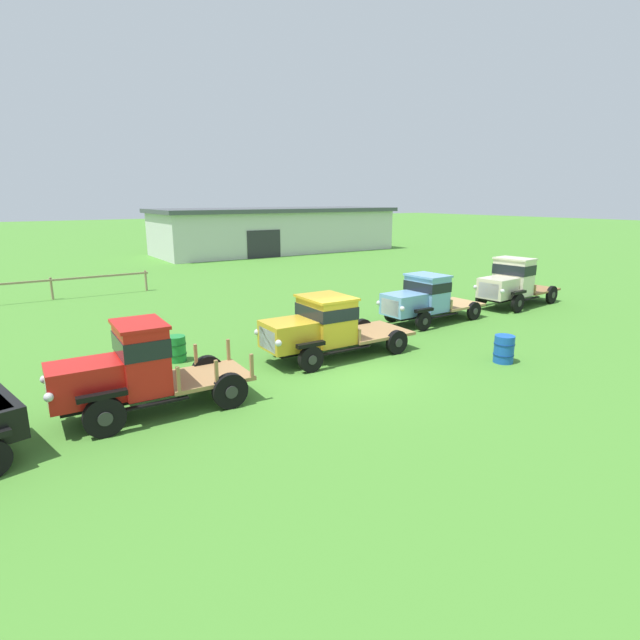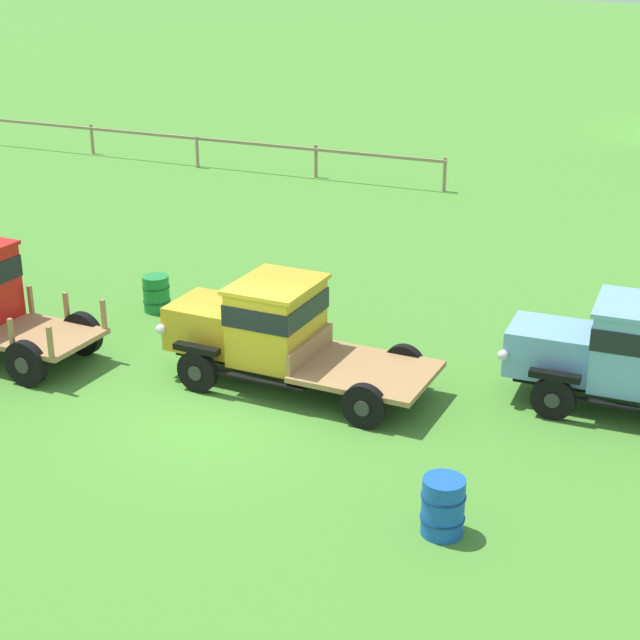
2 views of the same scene
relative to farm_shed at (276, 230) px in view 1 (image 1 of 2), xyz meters
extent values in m
plane|color=#47842D|center=(-14.99, -32.04, -2.11)|extent=(240.00, 240.00, 0.00)
cube|color=silver|center=(0.00, 0.00, -0.20)|extent=(22.78, 7.89, 3.82)
cube|color=#474C51|center=(0.00, 0.00, 1.89)|extent=(23.38, 8.69, 0.36)
cube|color=#2D2D33|center=(-3.41, -3.98, -0.91)|extent=(3.20, 0.08, 2.40)
cylinder|color=#997F60|center=(-16.36, -14.54, -1.53)|extent=(0.12, 0.12, 1.15)
cylinder|color=#997F60|center=(-21.12, -14.47, -1.53)|extent=(0.12, 0.12, 1.15)
cylinder|color=black|center=(-21.92, -32.28, -1.66)|extent=(0.91, 0.23, 0.91)
cylinder|color=#2D2D2D|center=(-21.92, -32.40, -1.66)|extent=(0.32, 0.04, 0.32)
cylinder|color=black|center=(-21.87, -30.61, -1.66)|extent=(0.91, 0.23, 0.91)
cylinder|color=#2D2D2D|center=(-21.86, -30.50, -1.66)|extent=(0.32, 0.04, 0.32)
cylinder|color=black|center=(-18.99, -32.37, -1.66)|extent=(0.91, 0.23, 0.91)
cylinder|color=#2D2D2D|center=(-19.00, -32.49, -1.66)|extent=(0.32, 0.04, 0.32)
cylinder|color=black|center=(-18.94, -30.70, -1.66)|extent=(0.91, 0.23, 0.91)
cylinder|color=#2D2D2D|center=(-18.94, -30.58, -1.66)|extent=(0.32, 0.04, 0.32)
cube|color=black|center=(-20.58, -31.49, -1.58)|extent=(4.33, 1.05, 0.12)
cube|color=red|center=(-22.13, -31.44, -1.07)|extent=(1.61, 1.22, 0.90)
cube|color=silver|center=(-22.89, -31.42, -1.11)|extent=(0.09, 0.92, 0.67)
sphere|color=silver|center=(-22.91, -32.04, -1.04)|extent=(0.20, 0.20, 0.20)
sphere|color=silver|center=(-22.88, -30.79, -1.04)|extent=(0.20, 0.20, 0.20)
cube|color=black|center=(-21.92, -32.28, -1.15)|extent=(1.05, 0.23, 0.12)
cube|color=black|center=(-21.87, -30.61, -1.15)|extent=(1.05, 0.23, 0.12)
cube|color=red|center=(-20.83, -31.48, -0.71)|extent=(1.06, 1.50, 1.61)
cube|color=black|center=(-20.83, -31.48, -0.35)|extent=(1.11, 1.54, 0.45)
cube|color=red|center=(-20.83, -31.48, 0.13)|extent=(1.17, 1.57, 0.08)
cube|color=black|center=(-20.75, -32.30, -1.60)|extent=(1.43, 0.18, 0.05)
cube|color=black|center=(-20.70, -30.66, -1.60)|extent=(1.43, 0.18, 0.05)
cube|color=#9E7547|center=(-19.28, -31.53, -1.47)|extent=(2.13, 1.74, 0.10)
cube|color=#9E7547|center=(-20.24, -32.29, -1.11)|extent=(0.08, 0.08, 0.61)
cube|color=#9E7547|center=(-20.19, -30.70, -1.11)|extent=(0.08, 0.08, 0.61)
cube|color=#9E7547|center=(-19.31, -32.32, -1.11)|extent=(0.08, 0.08, 0.61)
cube|color=#9E7547|center=(-19.26, -30.73, -1.11)|extent=(0.08, 0.08, 0.61)
cube|color=#9E7547|center=(-18.37, -32.35, -1.11)|extent=(0.08, 0.08, 0.61)
cube|color=#9E7547|center=(-18.32, -30.76, -1.11)|extent=(0.08, 0.08, 0.61)
cylinder|color=black|center=(-15.89, -31.24, -1.70)|extent=(0.82, 0.20, 0.81)
cylinder|color=#2D2D2D|center=(-15.89, -31.35, -1.70)|extent=(0.29, 0.04, 0.29)
cylinder|color=black|center=(-15.85, -29.31, -1.70)|extent=(0.82, 0.20, 0.81)
cylinder|color=#2D2D2D|center=(-15.85, -29.20, -1.70)|extent=(0.29, 0.04, 0.29)
cylinder|color=black|center=(-12.49, -31.30, -1.70)|extent=(0.82, 0.20, 0.81)
cylinder|color=#2D2D2D|center=(-12.49, -31.41, -1.70)|extent=(0.29, 0.04, 0.29)
cylinder|color=black|center=(-12.45, -29.37, -1.70)|extent=(0.82, 0.20, 0.81)
cylinder|color=#2D2D2D|center=(-12.45, -29.26, -1.70)|extent=(0.29, 0.04, 0.29)
cube|color=black|center=(-14.24, -30.30, -1.62)|extent=(4.81, 1.15, 0.12)
cube|color=gold|center=(-16.09, -30.27, -1.13)|extent=(1.53, 1.38, 0.86)
cube|color=silver|center=(-16.82, -30.25, -1.17)|extent=(0.08, 1.06, 0.65)
sphere|color=silver|center=(-16.84, -30.98, -1.11)|extent=(0.20, 0.20, 0.20)
sphere|color=silver|center=(-16.81, -29.53, -1.11)|extent=(0.20, 0.20, 0.20)
cube|color=black|center=(-15.89, -31.24, -1.25)|extent=(0.94, 0.22, 0.12)
cube|color=black|center=(-15.85, -29.31, -1.25)|extent=(0.94, 0.22, 0.12)
cube|color=gold|center=(-14.68, -30.29, -0.85)|extent=(1.35, 1.72, 1.43)
cube|color=black|center=(-14.68, -30.29, -0.53)|extent=(1.40, 1.76, 0.40)
cube|color=gold|center=(-14.68, -30.29, -0.10)|extent=(1.48, 1.80, 0.08)
cube|color=black|center=(-14.57, -31.24, -1.64)|extent=(1.84, 0.17, 0.05)
cube|color=black|center=(-14.53, -29.35, -1.64)|extent=(1.84, 0.17, 0.05)
cube|color=#9E7547|center=(-12.83, -30.33, -1.51)|extent=(2.43, 2.01, 0.10)
cube|color=#9E7547|center=(-13.99, -30.31, -1.28)|extent=(0.11, 1.83, 0.44)
cylinder|color=black|center=(-9.57, -29.62, -1.72)|extent=(0.79, 0.18, 0.79)
cylinder|color=#2D2D2D|center=(-9.57, -29.71, -1.72)|extent=(0.28, 0.04, 0.27)
cylinder|color=black|center=(-9.64, -27.82, -1.72)|extent=(0.79, 0.18, 0.79)
cylinder|color=#2D2D2D|center=(-9.64, -27.73, -1.72)|extent=(0.28, 0.04, 0.27)
cylinder|color=black|center=(-6.44, -29.50, -1.72)|extent=(0.79, 0.18, 0.79)
cylinder|color=#2D2D2D|center=(-6.44, -29.59, -1.72)|extent=(0.28, 0.04, 0.27)
cylinder|color=black|center=(-6.51, -27.71, -1.72)|extent=(0.79, 0.18, 0.79)
cylinder|color=#2D2D2D|center=(-6.51, -27.62, -1.72)|extent=(0.28, 0.04, 0.27)
cube|color=black|center=(-8.15, -28.67, -1.64)|extent=(4.55, 1.16, 0.12)
cube|color=#70A3D1|center=(-9.83, -28.73, -1.15)|extent=(1.58, 1.31, 0.85)
cube|color=silver|center=(-10.57, -28.76, -1.20)|extent=(0.10, 0.99, 0.64)
sphere|color=silver|center=(-10.56, -29.43, -1.13)|extent=(0.20, 0.20, 0.20)
sphere|color=silver|center=(-10.61, -28.08, -1.13)|extent=(0.20, 0.20, 0.20)
cube|color=black|center=(-9.57, -29.62, -1.28)|extent=(0.91, 0.23, 0.12)
cube|color=black|center=(-9.64, -27.82, -1.28)|extent=(0.91, 0.23, 0.12)
cube|color=#70A3D1|center=(-8.50, -28.68, -0.86)|extent=(1.20, 1.62, 1.43)
cube|color=black|center=(-8.50, -28.68, -0.54)|extent=(1.24, 1.66, 0.40)
cube|color=#70A3D1|center=(-8.50, -28.68, -0.11)|extent=(1.31, 1.70, 0.08)
cube|color=black|center=(-8.35, -29.55, -1.66)|extent=(1.60, 0.20, 0.05)
cube|color=black|center=(-8.42, -27.80, -1.66)|extent=(1.60, 0.20, 0.05)
cube|color=tan|center=(-6.81, -28.62, -1.53)|extent=(2.30, 1.91, 0.10)
cube|color=tan|center=(-7.89, -28.66, -1.30)|extent=(0.14, 1.71, 0.44)
cylinder|color=black|center=(-3.64, -29.66, -1.67)|extent=(0.90, 0.25, 0.89)
cylinder|color=#2D2D2D|center=(-3.63, -29.76, -1.67)|extent=(0.31, 0.06, 0.31)
cylinder|color=black|center=(-3.82, -27.80, -1.67)|extent=(0.90, 0.25, 0.89)
cylinder|color=#2D2D2D|center=(-3.83, -27.71, -1.67)|extent=(0.31, 0.06, 0.31)
cylinder|color=black|center=(-0.48, -29.35, -1.67)|extent=(0.90, 0.25, 0.89)
cylinder|color=#2D2D2D|center=(-0.47, -29.45, -1.67)|extent=(0.31, 0.06, 0.31)
cylinder|color=black|center=(-0.67, -27.49, -1.67)|extent=(0.90, 0.25, 0.89)
cylinder|color=#2D2D2D|center=(-0.68, -27.39, -1.67)|extent=(0.31, 0.06, 0.31)
cube|color=black|center=(-2.22, -28.58, -1.58)|extent=(4.71, 1.48, 0.12)
cube|color=beige|center=(-3.96, -28.76, -1.06)|extent=(1.66, 1.46, 0.93)
cube|color=silver|center=(-4.70, -28.83, -1.11)|extent=(0.16, 1.03, 0.69)
sphere|color=silver|center=(-4.64, -29.53, -1.04)|extent=(0.20, 0.20, 0.20)
sphere|color=silver|center=(-4.78, -28.13, -1.04)|extent=(0.20, 0.20, 0.20)
cube|color=black|center=(-3.64, -29.66, -1.17)|extent=(1.04, 0.30, 0.12)
cube|color=black|center=(-3.82, -27.80, -1.17)|extent=(1.04, 0.30, 0.12)
cube|color=beige|center=(-2.68, -28.63, -0.68)|extent=(1.19, 1.74, 1.69)
cube|color=black|center=(-2.68, -28.63, -0.30)|extent=(1.23, 1.78, 0.47)
cube|color=beige|center=(-2.68, -28.63, 0.20)|extent=(1.30, 1.82, 0.08)
cube|color=black|center=(-2.49, -29.53, -1.60)|extent=(1.45, 0.28, 0.05)
cube|color=black|center=(-2.67, -27.71, -1.60)|extent=(1.45, 0.28, 0.05)
cube|color=olive|center=(-0.94, -28.46, -1.47)|extent=(2.64, 2.14, 0.10)
cube|color=olive|center=(-2.13, -28.57, -1.24)|extent=(0.26, 1.78, 0.44)
cylinder|color=#1951B2|center=(-10.24, -33.86, -1.67)|extent=(0.62, 0.62, 0.89)
cylinder|color=navy|center=(-10.24, -33.86, -1.49)|extent=(0.65, 0.65, 0.03)
cylinder|color=navy|center=(-10.24, -33.86, -1.84)|extent=(0.65, 0.65, 0.03)
cylinder|color=#1E7F33|center=(-18.94, -27.98, -1.69)|extent=(0.60, 0.60, 0.84)
cylinder|color=#124C1E|center=(-18.94, -27.98, -1.53)|extent=(0.63, 0.63, 0.03)
cylinder|color=#124C1E|center=(-18.94, -27.98, -1.86)|extent=(0.63, 0.63, 0.03)
camera|label=1|loc=(-23.54, -43.33, 3.02)|focal=28.00mm
camera|label=2|loc=(-6.89, -45.54, 5.96)|focal=55.00mm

